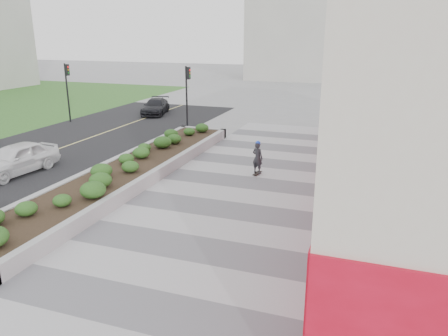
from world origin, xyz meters
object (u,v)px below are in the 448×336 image
(planter, at_px, (128,169))
(car_dark, at_px, (155,106))
(car_white, at_px, (16,159))
(traffic_signal_far, at_px, (67,84))
(traffic_signal_near, at_px, (187,88))
(skateboarder, at_px, (258,158))

(planter, height_order, car_dark, car_dark)
(planter, relative_size, car_dark, 4.32)
(car_white, xyz_separation_m, car_dark, (-1.37, 16.13, -0.11))
(planter, xyz_separation_m, traffic_signal_far, (-10.93, 10.00, 2.34))
(traffic_signal_near, bearing_deg, planter, -80.65)
(traffic_signal_far, xyz_separation_m, skateboarder, (16.24, -7.55, -1.95))
(traffic_signal_far, distance_m, car_white, 12.67)
(traffic_signal_far, height_order, car_dark, traffic_signal_far)
(planter, bearing_deg, traffic_signal_near, 99.35)
(traffic_signal_near, xyz_separation_m, car_white, (-3.51, -11.63, -2.05))
(traffic_signal_near, xyz_separation_m, skateboarder, (7.04, -8.05, -1.95))
(traffic_signal_far, distance_m, skateboarder, 18.02)
(traffic_signal_far, bearing_deg, traffic_signal_near, 3.11)
(skateboarder, relative_size, car_dark, 0.38)
(car_white, height_order, car_dark, car_white)
(traffic_signal_far, height_order, skateboarder, traffic_signal_far)
(traffic_signal_far, relative_size, skateboarder, 2.62)
(skateboarder, bearing_deg, car_dark, 139.86)
(car_white, bearing_deg, planter, 17.92)
(car_dark, bearing_deg, traffic_signal_near, -57.94)
(traffic_signal_near, bearing_deg, car_white, -106.78)
(traffic_signal_near, height_order, traffic_signal_far, same)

